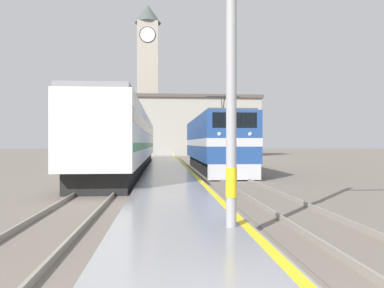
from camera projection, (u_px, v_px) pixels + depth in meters
ground_plane at (167, 166)px, 33.03m from camera, size 200.00×200.00×0.00m
platform at (168, 168)px, 28.05m from camera, size 2.91×140.00×0.29m
rail_track_near at (211, 169)px, 28.31m from camera, size 2.83×140.00×0.16m
rail_track_far at (128, 169)px, 27.82m from camera, size 2.84×140.00×0.16m
locomotive_train at (214, 143)px, 26.63m from camera, size 2.92×15.20×4.86m
passenger_train at (129, 140)px, 28.65m from camera, size 2.92×31.09×4.17m
catenary_mast at (238, 27)px, 7.58m from camera, size 2.61×0.23×7.93m
clock_tower at (148, 75)px, 72.24m from camera, size 4.96×4.96×28.73m
station_building at (174, 126)px, 60.00m from camera, size 27.67×6.94×9.49m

